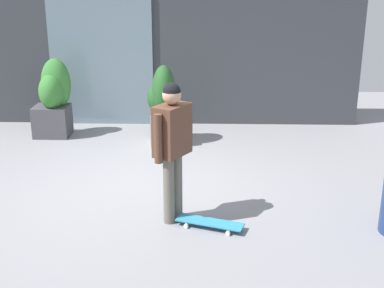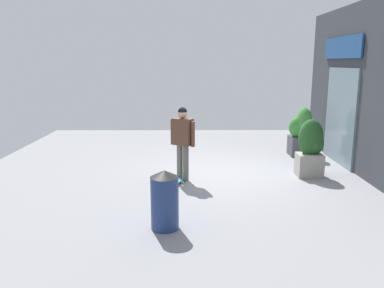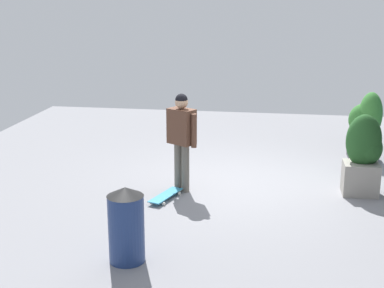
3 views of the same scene
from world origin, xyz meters
TOP-DOWN VIEW (x-y plane):
  - ground_plane at (0.00, 0.00)m, footprint 12.00×12.00m
  - skateboarder at (0.48, -0.98)m, footprint 0.45×0.54m
  - skateboard at (0.91, -1.17)m, footprint 0.80×0.45m
  - planter_box_left at (-1.83, 2.29)m, footprint 0.66×0.63m
  - planter_box_right at (0.14, 1.97)m, footprint 0.56×0.61m
  - trash_bin at (3.04, -1.22)m, footprint 0.45×0.45m

SIDE VIEW (x-z plane):
  - ground_plane at x=0.00m, z-range 0.00..0.00m
  - skateboard at x=0.91m, z-range 0.02..0.10m
  - trash_bin at x=3.04m, z-range 0.00..0.96m
  - planter_box_right at x=0.14m, z-range 0.00..1.33m
  - planter_box_left at x=-1.83m, z-range 0.00..1.38m
  - skateboarder at x=0.48m, z-range 0.18..1.83m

